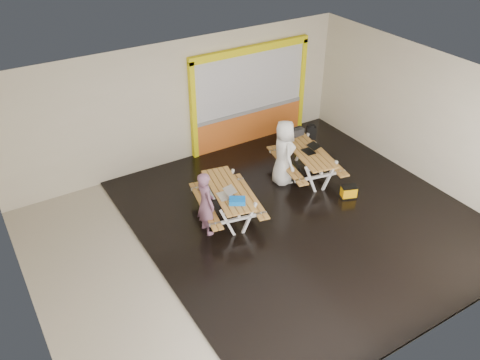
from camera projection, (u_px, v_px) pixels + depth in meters
room at (262, 170)px, 10.58m from camera, size 10.02×8.02×3.52m
deck at (303, 216)px, 12.07m from camera, size 7.50×7.98×0.05m
kiosk at (250, 98)px, 14.52m from camera, size 3.88×0.16×3.00m
picnic_table_left at (227, 196)px, 11.76m from camera, size 1.73×2.24×0.80m
picnic_table_right at (307, 156)px, 13.26m from camera, size 1.82×2.35×0.85m
person_left at (206, 203)px, 11.12m from camera, size 0.38×0.58×1.58m
person_right at (284, 153)px, 12.92m from camera, size 0.80×1.02×1.83m
laptop_left at (226, 194)px, 11.40m from camera, size 0.44×0.41×0.17m
laptop_right at (310, 149)px, 13.06m from camera, size 0.42×0.38×0.17m
blue_pouch at (237, 201)px, 11.17m from camera, size 0.45×0.41×0.11m
toolbox at (296, 132)px, 13.78m from camera, size 0.45×0.24×0.26m
backpack at (311, 132)px, 14.15m from camera, size 0.31×0.27×0.45m
dark_case at (292, 175)px, 13.40m from camera, size 0.58×0.52×0.18m
fluke_bag at (349, 192)px, 12.61m from camera, size 0.46×0.38×0.34m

